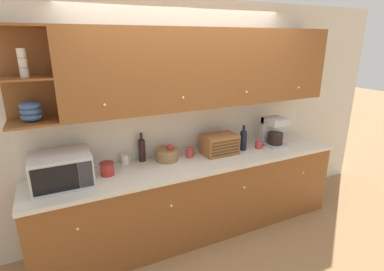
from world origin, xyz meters
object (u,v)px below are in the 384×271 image
second_wine_bottle (243,139)px  mug (125,159)px  fruit_basket (167,154)px  microwave (61,170)px  mug_blue_second (190,152)px  bread_box (220,144)px  mug_patterned_third (259,145)px  wine_bottle (142,148)px  coffee_maker (273,131)px  storage_canister (107,169)px

second_wine_bottle → mug: bearing=172.2°
fruit_basket → second_wine_bottle: bearing=-5.5°
microwave → mug_blue_second: 1.36m
bread_box → mug_patterned_third: (0.53, -0.06, -0.07)m
fruit_basket → bread_box: 0.63m
wine_bottle → coffee_maker: bearing=-7.4°
storage_canister → second_wine_bottle: size_ratio=0.46×
microwave → wine_bottle: (0.83, 0.23, -0.00)m
wine_bottle → mug_patterned_third: wine_bottle is taller
storage_canister → mug: size_ratio=1.31×
microwave → bread_box: (1.70, 0.04, -0.03)m
microwave → second_wine_bottle: size_ratio=1.71×
microwave → second_wine_bottle: bearing=1.0°
second_wine_bottle → wine_bottle: bearing=170.8°
storage_canister → mug_patterned_third: bearing=-1.3°
fruit_basket → bread_box: size_ratio=0.63×
coffee_maker → mug_patterned_third: bearing=-173.3°
mug_blue_second → coffee_maker: (1.12, -0.09, 0.12)m
storage_canister → wine_bottle: bearing=25.5°
wine_bottle → bread_box: 0.90m
microwave → fruit_basket: (1.08, 0.13, -0.08)m
storage_canister → fruit_basket: bearing=8.3°
mug_blue_second → mug_patterned_third: size_ratio=1.12×
bread_box → wine_bottle: bearing=168.0°
mug → bread_box: (1.07, -0.18, 0.06)m
second_wine_bottle → storage_canister: bearing=-179.8°
storage_canister → second_wine_bottle: bearing=0.2°
wine_bottle → mug_patterned_third: 1.43m
microwave → coffee_maker: bearing=0.3°
wine_bottle → mug_blue_second: (0.52, -0.13, -0.09)m
mug_blue_second → coffee_maker: 1.13m
mug_patterned_third → microwave: bearing=179.6°
fruit_basket → coffee_maker: (1.39, -0.11, 0.11)m
mug → coffee_maker: coffee_maker is taller
mug → fruit_basket: 0.45m
storage_canister → second_wine_bottle: second_wine_bottle is taller
wine_bottle → fruit_basket: size_ratio=1.29×
mug → wine_bottle: (0.19, 0.00, 0.09)m
wine_bottle → mug_blue_second: size_ratio=2.94×
mug → mug_patterned_third: 1.62m
bread_box → mug_patterned_third: bearing=-6.0°
fruit_basket → mug_blue_second: (0.27, -0.02, -0.01)m
coffee_maker → bread_box: bearing=177.9°
storage_canister → mug_patterned_third: size_ratio=1.44×
storage_canister → mug_patterned_third: 1.83m
microwave → bread_box: bearing=1.4°
coffee_maker → mug: bearing=173.4°
coffee_maker → microwave: bearing=-179.7°
second_wine_bottle → coffee_maker: 0.44m
microwave → mug_blue_second: microwave is taller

